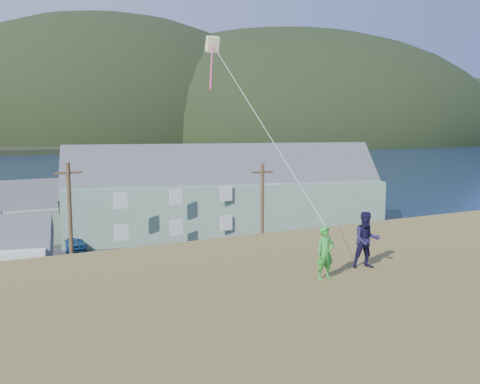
% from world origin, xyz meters
% --- Properties ---
extents(ground, '(900.00, 900.00, 0.00)m').
position_xyz_m(ground, '(0.00, 0.00, 0.00)').
color(ground, '#0A1638').
rests_on(ground, ground).
extents(grass_strip, '(110.00, 8.00, 0.10)m').
position_xyz_m(grass_strip, '(0.00, -2.00, 0.05)').
color(grass_strip, '#4C3D19').
rests_on(grass_strip, ground).
extents(waterfront_lot, '(72.00, 36.00, 0.12)m').
position_xyz_m(waterfront_lot, '(0.00, 17.00, 0.06)').
color(waterfront_lot, '#28282B').
rests_on(waterfront_lot, ground).
extents(far_hills, '(760.00, 265.00, 143.00)m').
position_xyz_m(far_hills, '(35.59, 279.38, 2.00)').
color(far_hills, black).
rests_on(far_hills, ground).
extents(lodge, '(33.31, 16.31, 11.30)m').
position_xyz_m(lodge, '(16.31, 18.86, 4.35)').
color(lodge, slate).
rests_on(lodge, waterfront_lot).
extents(shed_palegreen_far, '(11.06, 6.60, 7.30)m').
position_xyz_m(shed_palegreen_far, '(-4.50, 24.00, 2.79)').
color(shed_palegreen_far, gray).
rests_on(shed_palegreen_far, waterfront_lot).
extents(utility_poles, '(32.16, 0.24, 9.12)m').
position_xyz_m(utility_poles, '(-4.16, 1.50, 4.59)').
color(utility_poles, '#47331E').
rests_on(utility_poles, waterfront_lot).
extents(kite_flyer_green, '(0.55, 0.36, 1.50)m').
position_xyz_m(kite_flyer_green, '(1.67, -18.71, 7.95)').
color(kite_flyer_green, green).
rests_on(kite_flyer_green, hillside).
extents(kite_flyer_navy, '(1.01, 0.90, 1.71)m').
position_xyz_m(kite_flyer_navy, '(3.47, -18.31, 8.05)').
color(kite_flyer_navy, '#161336').
rests_on(kite_flyer_navy, hillside).
extents(kite_rig, '(0.87, 3.57, 8.80)m').
position_xyz_m(kite_rig, '(1.17, -12.34, 14.19)').
color(kite_rig, '#F6F7BC').
rests_on(kite_rig, ground).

